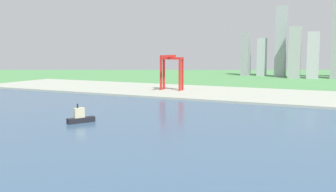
{
  "coord_description": "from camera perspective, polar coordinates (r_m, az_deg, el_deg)",
  "views": [
    {
      "loc": [
        56.31,
        57.08,
        52.51
      ],
      "look_at": [
        -9.19,
        190.41,
        34.61
      ],
      "focal_mm": 41.51,
      "sensor_mm": 36.0,
      "label": 1
    }
  ],
  "objects": [
    {
      "name": "industrial_pier",
      "position": [
        439.57,
        18.62,
        -0.19
      ],
      "size": [
        840.0,
        140.0,
        2.5
      ],
      "primitive_type": "cube",
      "color": "#A0A596",
      "rests_on": "ground"
    },
    {
      "name": "water_bay",
      "position": [
        198.45,
        8.83,
        -8.53
      ],
      "size": [
        840.0,
        360.0,
        0.15
      ],
      "primitive_type": "cube",
      "color": "#385675",
      "rests_on": "ground"
    },
    {
      "name": "tugboat_small",
      "position": [
        285.18,
        -12.75,
        -3.08
      ],
      "size": [
        13.22,
        20.18,
        13.89
      ],
      "color": "black",
      "rests_on": "water_bay"
    },
    {
      "name": "port_crane_red",
      "position": [
        475.65,
        0.47,
        4.61
      ],
      "size": [
        27.86,
        38.98,
        43.23
      ],
      "color": "red",
      "rests_on": "industrial_pier"
    },
    {
      "name": "ground_plane",
      "position": [
        254.84,
        12.88,
        -5.19
      ],
      "size": [
        2400.0,
        2400.0,
        0.0
      ],
      "primitive_type": "plane",
      "color": "#4C894D"
    },
    {
      "name": "distant_skyline",
      "position": [
        768.15,
        20.09,
        7.13
      ],
      "size": [
        237.06,
        61.98,
        155.02
      ],
      "color": "#93959C",
      "rests_on": "ground"
    }
  ]
}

